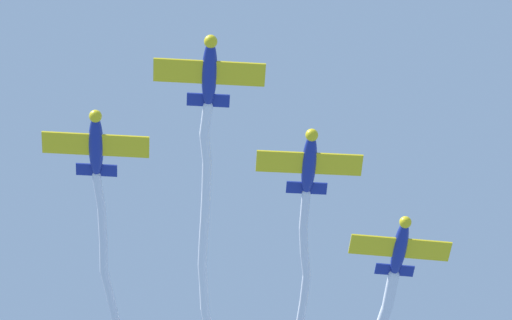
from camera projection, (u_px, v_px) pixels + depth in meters
name	position (u px, v px, depth m)	size (l,w,h in m)	color
airplane_lead	(209.00, 72.00, 80.36)	(7.56, 5.85, 1.89)	navy
smoke_trail_lead	(205.00, 227.00, 88.67)	(10.03, 20.41, 2.07)	white
airplane_left_wing	(309.00, 162.00, 84.59)	(7.56, 5.85, 1.89)	navy
smoke_trail_left_wing	(298.00, 315.00, 93.31)	(10.06, 22.74, 2.09)	white
airplane_right_wing	(96.00, 144.00, 84.06)	(7.57, 5.85, 1.89)	navy
smoke_trail_right_wing	(109.00, 283.00, 91.39)	(9.88, 18.51, 0.99)	white
airplane_slot	(400.00, 247.00, 88.58)	(7.61, 5.86, 1.89)	navy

